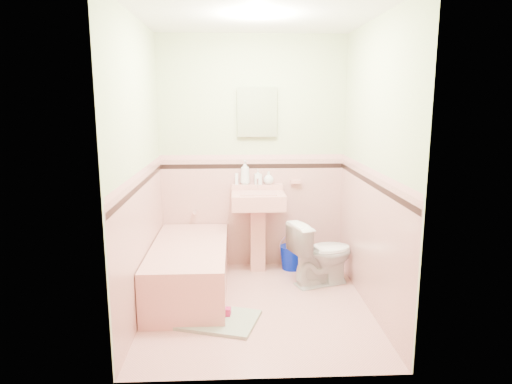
{
  "coord_description": "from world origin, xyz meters",
  "views": [
    {
      "loc": [
        -0.19,
        -3.86,
        1.82
      ],
      "look_at": [
        0.0,
        0.25,
        1.0
      ],
      "focal_mm": 32.34,
      "sensor_mm": 36.0,
      "label": 1
    }
  ],
  "objects_px": {
    "bucket": "(292,257)",
    "soap_bottle_right": "(269,178)",
    "shoe": "(222,311)",
    "sink": "(258,233)",
    "medicine_cabinet": "(257,112)",
    "bathtub": "(190,270)",
    "soap_bottle_left": "(245,172)",
    "soap_bottle_mid": "(258,177)",
    "toilet": "(321,253)"
  },
  "relations": [
    {
      "from": "bathtub",
      "to": "soap_bottle_mid",
      "type": "height_order",
      "value": "soap_bottle_mid"
    },
    {
      "from": "toilet",
      "to": "sink",
      "type": "bearing_deg",
      "value": 39.99
    },
    {
      "from": "bathtub",
      "to": "sink",
      "type": "bearing_deg",
      "value": 37.93
    },
    {
      "from": "bathtub",
      "to": "soap_bottle_mid",
      "type": "distance_m",
      "value": 1.26
    },
    {
      "from": "bucket",
      "to": "soap_bottle_left",
      "type": "bearing_deg",
      "value": 167.5
    },
    {
      "from": "soap_bottle_right",
      "to": "bucket",
      "type": "distance_m",
      "value": 0.91
    },
    {
      "from": "medicine_cabinet",
      "to": "soap_bottle_mid",
      "type": "xyz_separation_m",
      "value": [
        0.01,
        -0.03,
        -0.69
      ]
    },
    {
      "from": "sink",
      "to": "medicine_cabinet",
      "type": "relative_size",
      "value": 1.83
    },
    {
      "from": "toilet",
      "to": "bathtub",
      "type": "bearing_deg",
      "value": 77.84
    },
    {
      "from": "sink",
      "to": "medicine_cabinet",
      "type": "bearing_deg",
      "value": 90.0
    },
    {
      "from": "soap_bottle_right",
      "to": "toilet",
      "type": "relative_size",
      "value": 0.21
    },
    {
      "from": "bathtub",
      "to": "medicine_cabinet",
      "type": "relative_size",
      "value": 3.16
    },
    {
      "from": "soap_bottle_left",
      "to": "shoe",
      "type": "distance_m",
      "value": 1.62
    },
    {
      "from": "sink",
      "to": "medicine_cabinet",
      "type": "distance_m",
      "value": 1.28
    },
    {
      "from": "bathtub",
      "to": "bucket",
      "type": "height_order",
      "value": "bathtub"
    },
    {
      "from": "medicine_cabinet",
      "to": "shoe",
      "type": "xyz_separation_m",
      "value": [
        -0.37,
        -1.28,
        -1.64
      ]
    },
    {
      "from": "soap_bottle_right",
      "to": "shoe",
      "type": "xyz_separation_m",
      "value": [
        -0.49,
        -1.25,
        -0.94
      ]
    },
    {
      "from": "sink",
      "to": "soap_bottle_right",
      "type": "bearing_deg",
      "value": 55.55
    },
    {
      "from": "toilet",
      "to": "bucket",
      "type": "height_order",
      "value": "toilet"
    },
    {
      "from": "sink",
      "to": "soap_bottle_left",
      "type": "relative_size",
      "value": 3.36
    },
    {
      "from": "sink",
      "to": "soap_bottle_left",
      "type": "height_order",
      "value": "soap_bottle_left"
    },
    {
      "from": "sink",
      "to": "soap_bottle_right",
      "type": "height_order",
      "value": "soap_bottle_right"
    },
    {
      "from": "soap_bottle_right",
      "to": "soap_bottle_mid",
      "type": "bearing_deg",
      "value": 180.0
    },
    {
      "from": "soap_bottle_left",
      "to": "soap_bottle_right",
      "type": "height_order",
      "value": "soap_bottle_left"
    },
    {
      "from": "medicine_cabinet",
      "to": "toilet",
      "type": "height_order",
      "value": "medicine_cabinet"
    },
    {
      "from": "sink",
      "to": "shoe",
      "type": "xyz_separation_m",
      "value": [
        -0.37,
        -1.07,
        -0.37
      ]
    },
    {
      "from": "soap_bottle_left",
      "to": "soap_bottle_right",
      "type": "relative_size",
      "value": 1.88
    },
    {
      "from": "soap_bottle_mid",
      "to": "shoe",
      "type": "height_order",
      "value": "soap_bottle_mid"
    },
    {
      "from": "soap_bottle_left",
      "to": "toilet",
      "type": "height_order",
      "value": "soap_bottle_left"
    },
    {
      "from": "medicine_cabinet",
      "to": "soap_bottle_right",
      "type": "height_order",
      "value": "medicine_cabinet"
    },
    {
      "from": "sink",
      "to": "soap_bottle_right",
      "type": "xyz_separation_m",
      "value": [
        0.12,
        0.18,
        0.56
      ]
    },
    {
      "from": "bathtub",
      "to": "soap_bottle_left",
      "type": "xyz_separation_m",
      "value": [
        0.55,
        0.71,
        0.83
      ]
    },
    {
      "from": "sink",
      "to": "soap_bottle_right",
      "type": "distance_m",
      "value": 0.6
    },
    {
      "from": "sink",
      "to": "soap_bottle_mid",
      "type": "relative_size",
      "value": 5.33
    },
    {
      "from": "bathtub",
      "to": "soap_bottle_mid",
      "type": "bearing_deg",
      "value": 45.89
    },
    {
      "from": "medicine_cabinet",
      "to": "soap_bottle_right",
      "type": "bearing_deg",
      "value": -13.65
    },
    {
      "from": "soap_bottle_right",
      "to": "soap_bottle_left",
      "type": "bearing_deg",
      "value": 180.0
    },
    {
      "from": "medicine_cabinet",
      "to": "toilet",
      "type": "bearing_deg",
      "value": -42.93
    },
    {
      "from": "soap_bottle_left",
      "to": "bucket",
      "type": "bearing_deg",
      "value": -12.5
    },
    {
      "from": "toilet",
      "to": "bucket",
      "type": "xyz_separation_m",
      "value": [
        -0.24,
        0.43,
        -0.2
      ]
    },
    {
      "from": "bucket",
      "to": "soap_bottle_right",
      "type": "bearing_deg",
      "value": 155.85
    },
    {
      "from": "bathtub",
      "to": "soap_bottle_right",
      "type": "distance_m",
      "value": 1.32
    },
    {
      "from": "soap_bottle_mid",
      "to": "medicine_cabinet",
      "type": "bearing_deg",
      "value": 105.4
    },
    {
      "from": "medicine_cabinet",
      "to": "bucket",
      "type": "height_order",
      "value": "medicine_cabinet"
    },
    {
      "from": "bathtub",
      "to": "toilet",
      "type": "distance_m",
      "value": 1.31
    },
    {
      "from": "soap_bottle_mid",
      "to": "shoe",
      "type": "xyz_separation_m",
      "value": [
        -0.37,
        -1.25,
        -0.95
      ]
    },
    {
      "from": "shoe",
      "to": "bathtub",
      "type": "bearing_deg",
      "value": 127.65
    },
    {
      "from": "medicine_cabinet",
      "to": "bucket",
      "type": "distance_m",
      "value": 1.62
    },
    {
      "from": "soap_bottle_mid",
      "to": "shoe",
      "type": "relative_size",
      "value": 1.05
    },
    {
      "from": "bathtub",
      "to": "toilet",
      "type": "height_order",
      "value": "toilet"
    }
  ]
}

